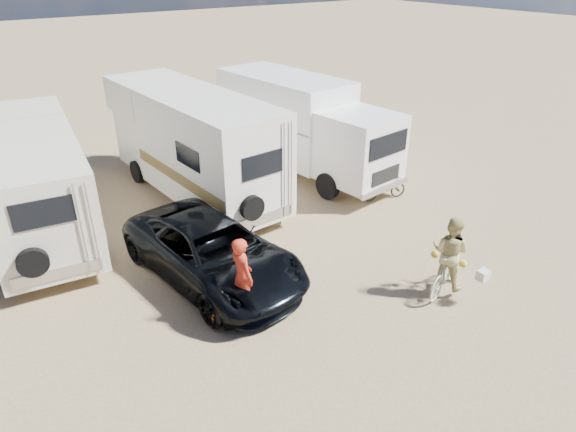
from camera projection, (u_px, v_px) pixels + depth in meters
ground at (325, 294)px, 12.37m from camera, size 140.00×140.00×0.00m
rv_main at (193, 146)px, 16.69m from camera, size 2.93×8.08×3.59m
rv_left at (38, 183)px, 14.72m from camera, size 3.40×8.27×3.03m
box_truck at (305, 127)px, 18.70m from camera, size 3.22×8.02×3.49m
dark_suv at (213, 251)px, 12.71m from camera, size 3.23×5.83×1.54m
bike_man at (244, 302)px, 11.41m from camera, size 1.66×0.59×0.87m
bike_woman at (447, 271)px, 12.29m from camera, size 1.92×1.05×1.11m
rider_man at (243, 283)px, 11.17m from camera, size 0.46×0.70×1.91m
rider_woman at (449, 258)px, 12.11m from camera, size 0.94×1.07×1.86m
bike_parked at (384, 188)px, 17.05m from camera, size 1.68×0.95×0.83m
cooler at (225, 263)px, 13.26m from camera, size 0.57×0.43×0.44m
crate at (272, 218)px, 15.62m from camera, size 0.55×0.55×0.35m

